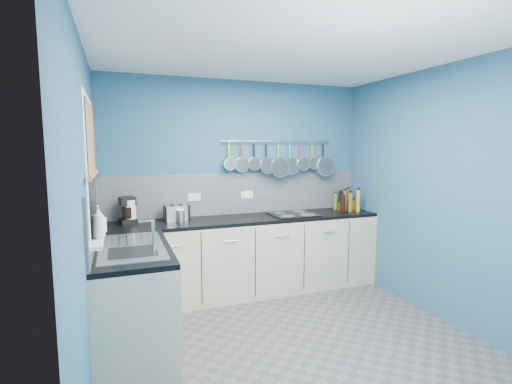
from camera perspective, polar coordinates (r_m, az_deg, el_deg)
floor at (r=3.61m, az=5.26°, el=-21.65°), size 3.20×3.00×0.02m
ceiling at (r=3.27m, az=5.78°, el=20.92°), size 3.20×3.00×0.02m
wall_back at (r=4.60m, az=-2.71°, el=1.08°), size 3.20×0.02×2.50m
wall_front at (r=1.99m, az=25.00°, el=-7.24°), size 3.20×0.02×2.50m
wall_left at (r=2.90m, az=-24.49°, el=-2.93°), size 0.02×3.00×2.50m
wall_right at (r=4.17m, az=25.86°, el=-0.21°), size 0.02×3.00×2.50m
backsplash_back at (r=4.60m, az=-2.62°, el=-0.18°), size 3.20×0.02×0.50m
backsplash_left at (r=3.51m, az=-23.38°, el=-2.94°), size 0.02×1.80×0.50m
cabinet_run_back at (r=4.47m, az=-1.43°, el=-9.80°), size 3.20×0.60×0.86m
worktop_back at (r=4.37m, az=-1.44°, el=-4.14°), size 3.20×0.60×0.04m
cabinet_run_left at (r=3.41m, az=-18.02°, el=-15.60°), size 0.60×1.20×0.86m
worktop_left at (r=3.26m, az=-18.31°, el=-8.27°), size 0.60×1.20×0.04m
window_frame at (r=3.17m, az=-23.76°, el=3.34°), size 0.01×1.00×1.10m
window_glass at (r=3.17m, az=-23.66°, el=3.34°), size 0.01×0.90×1.00m
bamboo_blind at (r=3.16m, az=-23.72°, el=7.42°), size 0.01×0.90×0.55m
window_sill at (r=3.23m, az=-22.87°, el=-5.79°), size 0.10×0.98×0.03m
sink_unit at (r=3.26m, az=-18.33°, el=-7.86°), size 0.50×0.95×0.01m
mixer_tap at (r=3.06m, az=-15.28°, el=-6.26°), size 0.12×0.08×0.26m
socket_left at (r=4.45m, az=-9.33°, el=-0.76°), size 0.15×0.01×0.09m
socket_right at (r=4.62m, az=-1.39°, el=-0.40°), size 0.15×0.01×0.09m
pot_rail at (r=4.70m, az=3.35°, el=7.67°), size 1.45×0.02×0.02m
soap_bottle_a at (r=2.97m, az=-22.80°, el=-4.22°), size 0.11×0.11×0.24m
soap_bottle_b at (r=3.16m, az=-22.63°, el=-4.17°), size 0.10×0.10×0.17m
paper_towel at (r=4.21m, az=-18.50°, el=-2.86°), size 0.14×0.14×0.26m
coffee_maker at (r=4.22m, az=-18.87°, el=-2.64°), size 0.20×0.21×0.29m
toaster at (r=4.28m, az=-11.93°, el=-3.10°), size 0.28×0.18×0.17m
canister at (r=4.20m, az=-11.35°, el=-3.56°), size 0.10×0.10×0.13m
hob at (r=4.56m, az=5.66°, el=-3.38°), size 0.54×0.48×0.01m
pan_0 at (r=4.48m, az=-4.12°, el=5.51°), size 0.15×0.09×0.34m
pan_1 at (r=4.52m, az=-2.18°, el=5.38°), size 0.18×0.06×0.37m
pan_2 at (r=4.58m, az=-0.28°, el=5.50°), size 0.16×0.07×0.35m
pan_3 at (r=4.63m, az=1.57°, el=5.24°), size 0.21×0.09×0.40m
pan_4 at (r=4.70m, az=3.38°, el=4.95°), size 0.25×0.10×0.44m
pan_5 at (r=4.76m, az=5.13°, el=5.16°), size 0.22×0.09×0.41m
pan_6 at (r=4.83m, az=6.84°, el=5.44°), size 0.18×0.11×0.37m
pan_7 at (r=4.91m, az=8.50°, el=5.50°), size 0.16×0.09×0.35m
pan_8 at (r=4.98m, az=10.10°, el=4.97°), size 0.25×0.11×0.44m
condiment_0 at (r=5.11m, az=13.80°, el=-0.99°), size 0.06×0.06×0.27m
condiment_1 at (r=5.04m, az=12.73°, el=-1.26°), size 0.06×0.06×0.23m
condiment_2 at (r=5.02m, az=11.95°, el=-1.39°), size 0.05×0.05×0.21m
condiment_3 at (r=5.02m, az=14.47°, el=-1.91°), size 0.06×0.06×0.13m
condiment_4 at (r=4.97m, az=13.36°, el=-1.22°), size 0.06×0.06×0.26m
condiment_5 at (r=4.92m, az=12.56°, el=-2.18°), size 0.06×0.06×0.11m
condiment_6 at (r=4.92m, az=15.23°, el=-1.27°), size 0.05×0.05×0.28m
condiment_7 at (r=4.89m, az=14.11°, el=-1.48°), size 0.05×0.05×0.24m
condiment_8 at (r=4.84m, az=13.02°, el=-1.78°), size 0.06×0.06×0.20m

